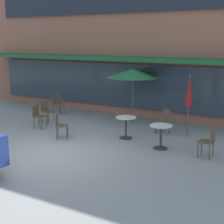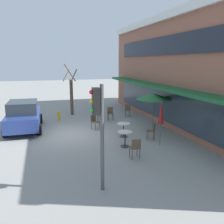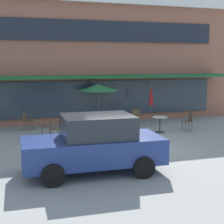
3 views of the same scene
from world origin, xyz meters
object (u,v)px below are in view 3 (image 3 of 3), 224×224
at_px(cafe_chair_2, 53,128).
at_px(fire_hydrant, 31,148).
at_px(patio_umbrella_cream_folded, 151,95).
at_px(patio_umbrella_green_folded, 98,87).
at_px(cafe_chair_1, 95,129).
at_px(parked_sedan, 94,144).
at_px(cafe_table_streetside, 128,122).
at_px(cafe_chair_5, 135,117).
at_px(cafe_chair_0, 27,120).
at_px(cafe_chair_4, 189,120).
at_px(cafe_chair_3, 44,125).
at_px(cafe_table_near_wall, 160,122).

xyz_separation_m(cafe_chair_2, fire_hydrant, (-1.15, -2.66, -0.17)).
bearing_deg(cafe_chair_2, patio_umbrella_cream_folded, 17.80).
height_order(patio_umbrella_green_folded, cafe_chair_1, patio_umbrella_green_folded).
bearing_deg(patio_umbrella_cream_folded, parked_sedan, -125.99).
distance_m(cafe_chair_1, parked_sedan, 4.22).
xyz_separation_m(cafe_table_streetside, cafe_chair_5, (0.89, 1.27, 0.01)).
xyz_separation_m(cafe_chair_0, cafe_chair_4, (7.49, -2.45, 0.00)).
distance_m(cafe_chair_1, cafe_chair_4, 4.92).
height_order(cafe_table_streetside, cafe_chair_0, cafe_chair_0).
xyz_separation_m(cafe_table_streetside, parked_sedan, (-2.98, -5.26, 0.36)).
height_order(cafe_chair_4, cafe_chair_5, same).
bearing_deg(cafe_chair_2, cafe_chair_5, 20.98).
bearing_deg(cafe_table_streetside, patio_umbrella_cream_folded, 35.90).
bearing_deg(cafe_chair_5, cafe_table_streetside, -125.08).
bearing_deg(cafe_chair_4, patio_umbrella_green_folded, 144.72).
relative_size(cafe_table_streetside, cafe_chair_5, 0.85).
distance_m(patio_umbrella_green_folded, cafe_chair_3, 3.81).
xyz_separation_m(cafe_chair_5, fire_hydrant, (-5.61, -4.37, -0.17)).
bearing_deg(cafe_chair_5, cafe_chair_1, -138.75).
relative_size(cafe_chair_4, cafe_chair_5, 1.00).
distance_m(cafe_table_near_wall, cafe_chair_4, 1.50).
xyz_separation_m(cafe_chair_1, cafe_chair_3, (-1.94, 1.57, 0.00)).
bearing_deg(fire_hydrant, patio_umbrella_cream_folded, 34.04).
bearing_deg(fire_hydrant, cafe_chair_1, 34.29).
bearing_deg(patio_umbrella_green_folded, cafe_chair_1, -107.58).
bearing_deg(fire_hydrant, cafe_chair_5, 37.94).
xyz_separation_m(patio_umbrella_cream_folded, cafe_chair_1, (-3.67, -2.46, -1.10)).
height_order(cafe_table_streetside, fire_hydrant, cafe_table_streetside).
distance_m(cafe_chair_1, cafe_chair_2, 1.81).
relative_size(cafe_chair_4, parked_sedan, 0.21).
bearing_deg(parked_sedan, cafe_chair_2, 96.87).
bearing_deg(patio_umbrella_green_folded, cafe_chair_2, -136.16).
xyz_separation_m(cafe_table_streetside, cafe_chair_3, (-3.86, 0.38, 0.01)).
xyz_separation_m(patio_umbrella_cream_folded, cafe_chair_4, (1.20, -1.80, -1.10)).
bearing_deg(cafe_chair_0, cafe_chair_1, -50.04).
height_order(cafe_table_near_wall, cafe_chair_3, cafe_chair_3).
xyz_separation_m(patio_umbrella_cream_folded, fire_hydrant, (-6.47, -4.37, -1.27)).
bearing_deg(cafe_chair_2, cafe_chair_3, 109.71).
height_order(cafe_chair_0, cafe_chair_1, same).
height_order(patio_umbrella_green_folded, fire_hydrant, patio_umbrella_green_folded).
relative_size(patio_umbrella_green_folded, fire_hydrant, 3.12).
bearing_deg(parked_sedan, patio_umbrella_green_folded, 73.97).
xyz_separation_m(cafe_chair_0, cafe_chair_2, (0.96, -2.37, 0.00)).
xyz_separation_m(cafe_table_streetside, cafe_chair_1, (-1.91, -1.19, 0.01)).
xyz_separation_m(cafe_table_near_wall, parked_sedan, (-4.45, -4.81, 0.36)).
height_order(patio_umbrella_cream_folded, cafe_chair_5, patio_umbrella_cream_folded).
bearing_deg(fire_hydrant, cafe_chair_3, 76.23).
relative_size(patio_umbrella_cream_folded, cafe_chair_0, 2.47).
distance_m(cafe_chair_0, cafe_chair_4, 7.88).
relative_size(cafe_chair_4, fire_hydrant, 1.26).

